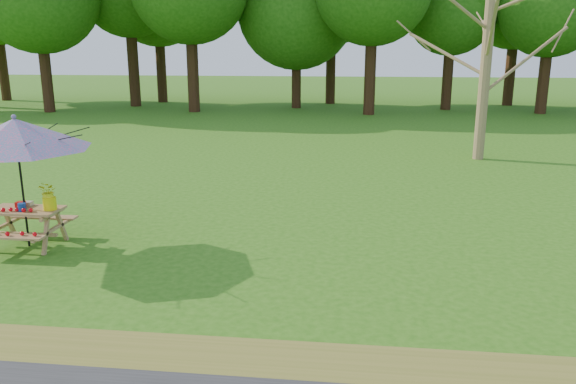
# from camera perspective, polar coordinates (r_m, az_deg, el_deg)

# --- Properties ---
(ground) EXTENTS (120.00, 120.00, 0.00)m
(ground) POSITION_cam_1_polar(r_m,az_deg,el_deg) (8.85, -3.05, -7.64)
(ground) COLOR #2B6513
(ground) RESTS_ON ground
(drygrass_strip) EXTENTS (120.00, 1.20, 0.01)m
(drygrass_strip) POSITION_cam_1_polar(r_m,az_deg,el_deg) (6.40, -7.40, -17.00)
(drygrass_strip) COLOR olive
(drygrass_strip) RESTS_ON ground
(picnic_table) EXTENTS (1.20, 1.32, 0.67)m
(picnic_table) POSITION_cam_1_polar(r_m,az_deg,el_deg) (10.62, -24.98, -3.35)
(picnic_table) COLOR #A9704C
(picnic_table) RESTS_ON ground
(patio_umbrella) EXTENTS (2.57, 2.57, 2.27)m
(patio_umbrella) POSITION_cam_1_polar(r_m,az_deg,el_deg) (10.28, -25.93, 5.31)
(patio_umbrella) COLOR black
(patio_umbrella) RESTS_ON ground
(produce_bins) EXTENTS (0.29, 0.45, 0.13)m
(produce_bins) POSITION_cam_1_polar(r_m,az_deg,el_deg) (10.56, -25.32, -1.24)
(produce_bins) COLOR red
(produce_bins) RESTS_ON picnic_table
(tomatoes_row) EXTENTS (0.77, 0.13, 0.07)m
(tomatoes_row) POSITION_cam_1_polar(r_m,az_deg,el_deg) (10.45, -26.39, -1.61)
(tomatoes_row) COLOR red
(tomatoes_row) RESTS_ON picnic_table
(flower_bucket) EXTENTS (0.36, 0.34, 0.48)m
(flower_bucket) POSITION_cam_1_polar(r_m,az_deg,el_deg) (10.24, -23.13, -0.27)
(flower_bucket) COLOR #FFF00D
(flower_bucket) RESTS_ON picnic_table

